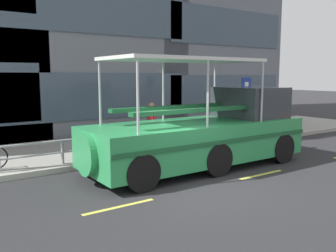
% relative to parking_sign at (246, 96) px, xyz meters
% --- Properties ---
extents(ground_plane, '(120.00, 120.00, 0.00)m').
position_rel_parking_sign_xyz_m(ground_plane, '(-6.71, -4.17, -2.01)').
color(ground_plane, '#2B2B2D').
extents(sidewalk, '(32.00, 4.80, 0.18)m').
position_rel_parking_sign_xyz_m(sidewalk, '(-6.71, 1.43, -1.92)').
color(sidewalk, '#99968E').
rests_on(sidewalk, ground_plane).
extents(curb_edge, '(32.00, 0.18, 0.18)m').
position_rel_parking_sign_xyz_m(curb_edge, '(-6.71, -1.06, -1.92)').
color(curb_edge, '#B2ADA3').
rests_on(curb_edge, ground_plane).
extents(lane_centreline, '(25.80, 0.12, 0.01)m').
position_rel_parking_sign_xyz_m(lane_centreline, '(-6.71, -4.78, -2.01)').
color(lane_centreline, '#DBD64C').
rests_on(lane_centreline, ground_plane).
extents(curb_guardrail, '(11.36, 0.09, 0.78)m').
position_rel_parking_sign_xyz_m(curb_guardrail, '(-5.27, -0.72, -1.30)').
color(curb_guardrail, '#9EA0A8').
rests_on(curb_guardrail, sidewalk).
extents(parking_sign, '(0.60, 0.12, 2.70)m').
position_rel_parking_sign_xyz_m(parking_sign, '(0.00, 0.00, 0.00)').
color(parking_sign, '#4C4F54').
rests_on(parking_sign, sidewalk).
extents(duck_tour_boat, '(9.29, 2.64, 3.51)m').
position_rel_parking_sign_xyz_m(duck_tour_boat, '(-4.80, -2.95, -0.90)').
color(duck_tour_boat, '#2D9351').
rests_on(duck_tour_boat, ground_plane).
extents(pedestrian_near_bow, '(0.39, 0.29, 1.53)m').
position_rel_parking_sign_xyz_m(pedestrian_near_bow, '(-1.38, 0.07, -0.91)').
color(pedestrian_near_bow, '#1E2338').
rests_on(pedestrian_near_bow, sidewalk).
extents(pedestrian_mid_left, '(0.25, 0.50, 1.74)m').
position_rel_parking_sign_xyz_m(pedestrian_mid_left, '(-5.08, 0.20, -0.78)').
color(pedestrian_mid_left, black).
rests_on(pedestrian_mid_left, sidewalk).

